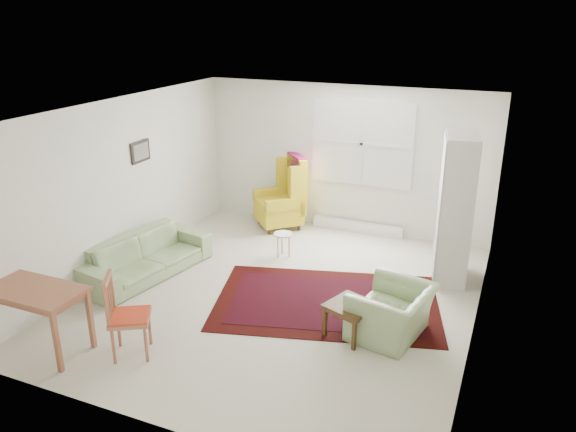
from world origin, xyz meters
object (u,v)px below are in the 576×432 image
at_px(armchair, 392,308).
at_px(desk_chair, 130,316).
at_px(sofa, 145,249).
at_px(desk, 36,318).
at_px(stool, 283,245).
at_px(wingback_chair, 279,192).
at_px(cabinet, 456,209).
at_px(coffee_table, 351,320).

xyz_separation_m(armchair, desk_chair, (-2.57, -1.51, 0.12)).
relative_size(sofa, armchair, 2.14).
bearing_deg(desk, stool, 65.72).
xyz_separation_m(wingback_chair, stool, (0.57, -1.13, -0.45)).
xyz_separation_m(sofa, desk, (0.02, -2.04, -0.02)).
xyz_separation_m(armchair, wingback_chair, (-2.65, 2.72, 0.28)).
bearing_deg(desk_chair, cabinet, -71.42).
bearing_deg(desk_chair, armchair, -89.34).
height_order(coffee_table, stool, coffee_table).
xyz_separation_m(sofa, armchair, (3.64, -0.21, -0.04)).
bearing_deg(desk, sofa, 90.63).
xyz_separation_m(sofa, stool, (1.56, 1.38, -0.21)).
distance_m(sofa, desk_chair, 2.03).
bearing_deg(coffee_table, armchair, 23.96).
xyz_separation_m(wingback_chair, desk_chair, (0.09, -4.23, -0.16)).
relative_size(stool, desk_chair, 0.40).
bearing_deg(desk, wingback_chair, 78.00).
distance_m(sofa, desk, 2.04).
height_order(cabinet, desk_chair, cabinet).
height_order(sofa, wingback_chair, wingback_chair).
distance_m(sofa, stool, 2.09).
xyz_separation_m(desk, desk_chair, (1.06, 0.32, 0.10)).
bearing_deg(stool, sofa, -138.68).
bearing_deg(wingback_chair, armchair, 0.35).
distance_m(armchair, wingback_chair, 3.81).
bearing_deg(wingback_chair, cabinet, 30.25).
bearing_deg(stool, armchair, -37.37).
distance_m(stool, cabinet, 2.65).
distance_m(wingback_chair, desk, 4.66).
xyz_separation_m(sofa, coffee_table, (3.21, -0.41, -0.20)).
xyz_separation_m(wingback_chair, cabinet, (3.07, -0.87, 0.40)).
bearing_deg(desk_chair, wingback_chair, -28.63).
height_order(sofa, cabinet, cabinet).
relative_size(armchair, cabinet, 0.45).
bearing_deg(coffee_table, stool, 132.70).
height_order(wingback_chair, coffee_table, wingback_chair).
height_order(coffee_table, desk_chair, desk_chair).
distance_m(wingback_chair, stool, 1.35).
xyz_separation_m(sofa, wingback_chair, (0.99, 2.51, 0.24)).
distance_m(armchair, desk_chair, 2.98).
relative_size(stool, cabinet, 0.19).
relative_size(sofa, wingback_chair, 1.56).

